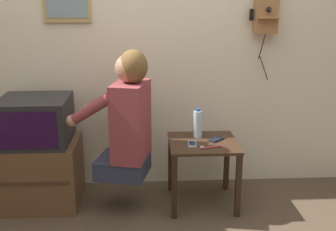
{
  "coord_description": "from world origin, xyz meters",
  "views": [
    {
      "loc": [
        -0.07,
        -2.41,
        1.6
      ],
      "look_at": [
        0.09,
        0.55,
        0.74
      ],
      "focal_mm": 45.0,
      "sensor_mm": 36.0,
      "label": 1
    }
  ],
  "objects": [
    {
      "name": "cell_phone_spare",
      "position": [
        0.47,
        0.63,
        0.52
      ],
      "size": [
        0.13,
        0.13,
        0.01
      ],
      "rotation": [
        0.0,
        0.0,
        -0.81
      ],
      "color": "black",
      "rests_on": "side_table"
    },
    {
      "name": "tv_stand",
      "position": [
        -0.91,
        0.68,
        0.25
      ],
      "size": [
        0.61,
        0.52,
        0.51
      ],
      "color": "brown",
      "rests_on": "ground_plane"
    },
    {
      "name": "toothbrush",
      "position": [
        0.39,
        0.46,
        0.52
      ],
      "size": [
        0.17,
        0.06,
        0.02
      ],
      "rotation": [
        0.0,
        0.0,
        1.89
      ],
      "color": "#D83F4C",
      "rests_on": "side_table"
    },
    {
      "name": "wall_back",
      "position": [
        0.0,
        1.03,
        1.27
      ],
      "size": [
        6.8,
        0.05,
        2.55
      ],
      "color": "beige",
      "rests_on": "ground_plane"
    },
    {
      "name": "wall_phone_antique",
      "position": [
        0.88,
        0.95,
        1.47
      ],
      "size": [
        0.22,
        0.19,
        0.75
      ],
      "color": "#9E6B3D"
    },
    {
      "name": "cell_phone_held",
      "position": [
        0.27,
        0.54,
        0.52
      ],
      "size": [
        0.07,
        0.13,
        0.01
      ],
      "rotation": [
        0.0,
        0.0,
        -0.09
      ],
      "color": "silver",
      "rests_on": "side_table"
    },
    {
      "name": "water_bottle",
      "position": [
        0.33,
        0.72,
        0.62
      ],
      "size": [
        0.07,
        0.07,
        0.23
      ],
      "color": "silver",
      "rests_on": "side_table"
    },
    {
      "name": "television",
      "position": [
        -0.91,
        0.67,
        0.68
      ],
      "size": [
        0.51,
        0.5,
        0.35
      ],
      "color": "#232326",
      "rests_on": "tv_stand"
    },
    {
      "name": "person",
      "position": [
        -0.21,
        0.52,
        0.73
      ],
      "size": [
        0.61,
        0.49,
        0.94
      ],
      "rotation": [
        0.0,
        0.0,
        1.33
      ],
      "color": "#2D3347",
      "rests_on": "ground_plane"
    },
    {
      "name": "side_table",
      "position": [
        0.36,
        0.6,
        0.41
      ],
      "size": [
        0.52,
        0.51,
        0.51
      ],
      "color": "#382316",
      "rests_on": "ground_plane"
    }
  ]
}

